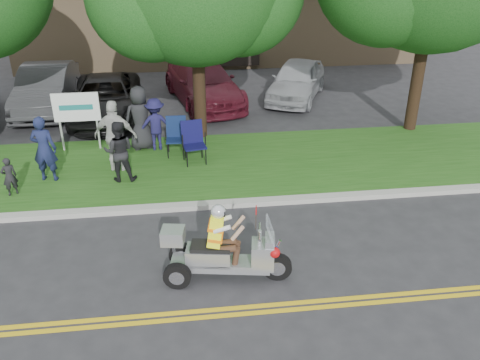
{
  "coord_description": "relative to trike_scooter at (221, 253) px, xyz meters",
  "views": [
    {
      "loc": [
        -0.1,
        -7.07,
        5.9
      ],
      "look_at": [
        1.03,
        2.0,
        1.21
      ],
      "focal_mm": 38.0,
      "sensor_mm": 36.0,
      "label": 1
    }
  ],
  "objects": [
    {
      "name": "ground",
      "position": [
        -0.49,
        -0.45,
        -0.54
      ],
      "size": [
        120.0,
        120.0,
        0.0
      ],
      "primitive_type": "plane",
      "color": "#28282B",
      "rests_on": "ground"
    },
    {
      "name": "centerline_near",
      "position": [
        -0.49,
        -1.03,
        -0.53
      ],
      "size": [
        60.0,
        0.1,
        0.01
      ],
      "primitive_type": "cube",
      "color": "gold",
      "rests_on": "ground"
    },
    {
      "name": "centerline_far",
      "position": [
        -0.49,
        -0.87,
        -0.53
      ],
      "size": [
        60.0,
        0.1,
        0.01
      ],
      "primitive_type": "cube",
      "color": "gold",
      "rests_on": "ground"
    },
    {
      "name": "curb",
      "position": [
        -0.49,
        2.6,
        -0.48
      ],
      "size": [
        60.0,
        0.25,
        0.12
      ],
      "primitive_type": "cube",
      "color": "#A8A89E",
      "rests_on": "ground"
    },
    {
      "name": "grass_verge",
      "position": [
        -0.49,
        4.75,
        -0.48
      ],
      "size": [
        60.0,
        4.0,
        0.1
      ],
      "primitive_type": "cube",
      "color": "#1D4C14",
      "rests_on": "ground"
    },
    {
      "name": "commercial_building",
      "position": [
        1.51,
        18.53,
        1.47
      ],
      "size": [
        18.0,
        8.2,
        4.0
      ],
      "color": "#9E7F5B",
      "rests_on": "ground"
    },
    {
      "name": "business_sign",
      "position": [
        -3.39,
        6.15,
        0.72
      ],
      "size": [
        1.25,
        0.06,
        1.75
      ],
      "color": "silver",
      "rests_on": "ground"
    },
    {
      "name": "trike_scooter",
      "position": [
        0.0,
        0.0,
        0.0
      ],
      "size": [
        2.35,
        0.93,
        1.54
      ],
      "rotation": [
        0.0,
        0.0,
        -0.17
      ],
      "color": "black",
      "rests_on": "ground"
    },
    {
      "name": "lawn_chair_a",
      "position": [
        -0.28,
        4.99,
        0.18
      ],
      "size": [
        0.67,
        0.69,
        1.1
      ],
      "rotation": [
        0.0,
        0.0,
        0.17
      ],
      "color": "black",
      "rests_on": "grass_verge"
    },
    {
      "name": "lawn_chair_b",
      "position": [
        -0.72,
        5.53,
        0.15
      ],
      "size": [
        0.57,
        0.59,
        1.04
      ],
      "rotation": [
        0.0,
        0.0,
        -0.04
      ],
      "color": "black",
      "rests_on": "grass_verge"
    },
    {
      "name": "spectator_adult_left",
      "position": [
        -3.93,
        4.31,
        0.4
      ],
      "size": [
        0.66,
        0.48,
        1.67
      ],
      "primitive_type": "imported",
      "rotation": [
        0.0,
        0.0,
        2.99
      ],
      "color": "#181F45",
      "rests_on": "grass_verge"
    },
    {
      "name": "spectator_adult_mid",
      "position": [
        -2.12,
        4.08,
        0.34
      ],
      "size": [
        0.77,
        0.61,
        1.54
      ],
      "primitive_type": "imported",
      "rotation": [
        0.0,
        0.0,
        3.1
      ],
      "color": "black",
      "rests_on": "grass_verge"
    },
    {
      "name": "spectator_adult_right",
      "position": [
        -2.24,
        4.69,
        0.49
      ],
      "size": [
        1.15,
        0.65,
        1.85
      ],
      "primitive_type": "imported",
      "rotation": [
        0.0,
        0.0,
        2.95
      ],
      "color": "beige",
      "rests_on": "grass_verge"
    },
    {
      "name": "spectator_chair_a",
      "position": [
        -1.28,
        5.91,
        0.31
      ],
      "size": [
        1.0,
        0.63,
        1.48
      ],
      "primitive_type": "imported",
      "rotation": [
        0.0,
        0.0,
        3.23
      ],
      "color": "#1C1947",
      "rests_on": "grass_verge"
    },
    {
      "name": "spectator_chair_b",
      "position": [
        -1.69,
        6.01,
        0.47
      ],
      "size": [
        1.0,
        0.78,
        1.81
      ],
      "primitive_type": "imported",
      "rotation": [
        0.0,
        0.0,
        3.4
      ],
      "color": "black",
      "rests_on": "grass_verge"
    },
    {
      "name": "child_left",
      "position": [
        -4.62,
        3.61,
        0.04
      ],
      "size": [
        0.41,
        0.37,
        0.95
      ],
      "primitive_type": "imported",
      "rotation": [
        0.0,
        0.0,
        3.66
      ],
      "color": "black",
      "rests_on": "grass_verge"
    },
    {
      "name": "parked_car_left",
      "position": [
        -5.09,
        10.06,
        0.21
      ],
      "size": [
        1.63,
        4.58,
        1.5
      ],
      "primitive_type": "imported",
      "rotation": [
        0.0,
        0.0,
        0.01
      ],
      "color": "#323335",
      "rests_on": "ground"
    },
    {
      "name": "parked_car_mid",
      "position": [
        -2.99,
        9.0,
        0.12
      ],
      "size": [
        2.33,
        4.81,
        1.32
      ],
      "primitive_type": "imported",
      "rotation": [
        0.0,
        0.0,
        0.03
      ],
      "color": "black",
      "rests_on": "ground"
    },
    {
      "name": "parked_car_right",
      "position": [
        0.31,
        10.24,
        0.18
      ],
      "size": [
        3.09,
        5.25,
        1.43
      ],
      "primitive_type": "imported",
      "rotation": [
        0.0,
        0.0,
        0.24
      ],
      "color": "#551321",
      "rests_on": "ground"
    },
    {
      "name": "parked_car_far_right",
      "position": [
        3.71,
        10.23,
        0.15
      ],
      "size": [
        3.18,
        4.35,
        1.38
      ],
      "primitive_type": "imported",
      "rotation": [
        0.0,
        0.0,
        -0.44
      ],
      "color": "#A1A3A8",
      "rests_on": "ground"
    }
  ]
}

